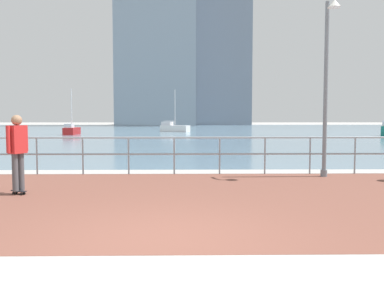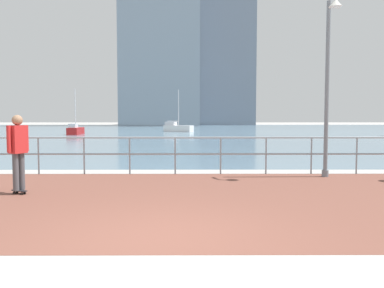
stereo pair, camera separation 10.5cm
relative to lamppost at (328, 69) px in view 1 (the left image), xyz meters
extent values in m
plane|color=#ADAAA5|center=(-4.43, 34.24, -3.13)|extent=(220.00, 220.00, 0.00)
cube|color=brown|center=(-4.43, -2.83, -3.12)|extent=(28.00, 7.17, 0.01)
cube|color=slate|center=(-4.43, 45.76, -3.12)|extent=(180.00, 88.00, 0.00)
cylinder|color=#8C99A3|center=(-8.63, 0.76, -2.56)|extent=(0.05, 0.05, 1.12)
cylinder|color=#8C99A3|center=(-7.23, 0.76, -2.56)|extent=(0.05, 0.05, 1.12)
cylinder|color=#8C99A3|center=(-5.83, 0.76, -2.56)|extent=(0.05, 0.05, 1.12)
cylinder|color=#8C99A3|center=(-4.43, 0.76, -2.56)|extent=(0.05, 0.05, 1.12)
cylinder|color=#8C99A3|center=(-3.03, 0.76, -2.56)|extent=(0.05, 0.05, 1.12)
cylinder|color=#8C99A3|center=(-1.63, 0.76, -2.56)|extent=(0.05, 0.05, 1.12)
cylinder|color=#8C99A3|center=(-0.23, 0.76, -2.56)|extent=(0.05, 0.05, 1.12)
cylinder|color=#8C99A3|center=(1.17, 0.76, -2.56)|extent=(0.05, 0.05, 1.12)
cylinder|color=#8C99A3|center=(-4.43, 0.76, -2.00)|extent=(25.20, 0.06, 0.06)
cylinder|color=#8C99A3|center=(-4.43, 0.76, -2.51)|extent=(25.20, 0.06, 0.06)
cylinder|color=slate|center=(0.00, 0.16, -3.03)|extent=(0.19, 0.19, 0.20)
cylinder|color=slate|center=(0.00, 0.16, -0.60)|extent=(0.12, 0.12, 5.06)
cone|color=silver|center=(-0.01, -0.39, 1.73)|extent=(0.36, 0.36, 0.22)
cylinder|color=black|center=(-7.97, -2.40, -3.10)|extent=(0.07, 0.05, 0.06)
cylinder|color=black|center=(-7.94, -2.33, -3.10)|extent=(0.07, 0.05, 0.06)
cylinder|color=black|center=(-7.75, -2.52, -3.10)|extent=(0.07, 0.05, 0.06)
cylinder|color=black|center=(-7.71, -2.45, -3.10)|extent=(0.07, 0.05, 0.06)
cube|color=black|center=(-7.84, -2.42, -3.05)|extent=(0.40, 0.29, 0.02)
cylinder|color=#4C4C51|center=(-7.88, -2.50, -2.62)|extent=(0.18, 0.18, 0.84)
cylinder|color=#4C4C51|center=(-7.80, -2.35, -2.62)|extent=(0.18, 0.18, 0.84)
cube|color=red|center=(-7.84, -2.42, -1.88)|extent=(0.37, 0.41, 0.63)
cylinder|color=red|center=(-7.95, -2.63, -1.87)|extent=(0.12, 0.12, 0.60)
cylinder|color=red|center=(-7.73, -2.22, -1.87)|extent=(0.12, 0.12, 0.60)
sphere|color=#A37A5B|center=(-7.84, -2.42, -1.45)|extent=(0.23, 0.23, 0.23)
cube|color=white|center=(-5.41, 38.09, -2.72)|extent=(3.86, 2.78, 0.80)
cube|color=silver|center=(-6.41, 38.61, -2.10)|extent=(1.58, 1.35, 0.45)
cylinder|color=silver|center=(-5.41, 38.09, -0.09)|extent=(0.09, 0.09, 4.47)
cylinder|color=silver|center=(-6.14, 38.47, -1.79)|extent=(1.53, 0.85, 0.07)
cube|color=#B21E1E|center=(-16.02, 30.02, -2.76)|extent=(1.18, 3.44, 0.73)
cube|color=silver|center=(-15.99, 29.00, -2.19)|extent=(0.78, 1.25, 0.41)
cylinder|color=silver|center=(-16.02, 30.02, -0.37)|extent=(0.08, 0.08, 4.06)
cylinder|color=silver|center=(-16.00, 29.27, -1.91)|extent=(0.12, 1.54, 0.06)
cube|color=slate|center=(4.78, 91.68, 15.03)|extent=(15.04, 13.00, 36.32)
cube|color=#8493A3|center=(-10.52, 78.92, 19.43)|extent=(17.24, 15.49, 45.12)
camera|label=1|loc=(-4.07, -11.21, -1.40)|focal=36.59mm
camera|label=2|loc=(-3.97, -11.22, -1.40)|focal=36.59mm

